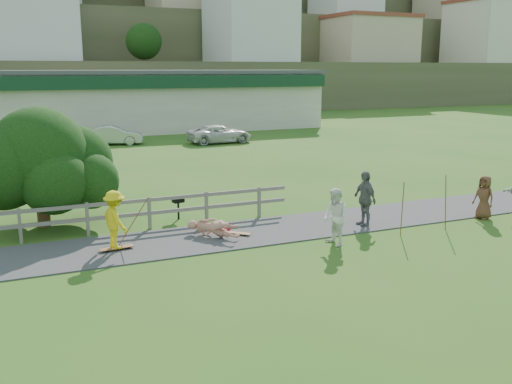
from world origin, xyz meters
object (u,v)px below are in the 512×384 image
(spectator_b, at_px, (365,199))
(spectator_c, at_px, (484,197))
(skater_rider, at_px, (115,223))
(skater_fallen, at_px, (213,228))
(tree, at_px, (41,181))
(car_white, at_px, (220,134))
(bbq, at_px, (178,208))
(car_silver, at_px, (113,135))
(spectator_a, at_px, (335,217))

(spectator_b, distance_m, spectator_c, 4.53)
(skater_rider, height_order, skater_fallen, skater_rider)
(tree, bearing_deg, skater_fallen, -36.77)
(car_white, relative_size, bbq, 5.72)
(car_silver, xyz_separation_m, bbq, (-1.47, -21.40, -0.26))
(spectator_a, relative_size, spectator_c, 1.12)
(skater_rider, bearing_deg, spectator_a, -125.55)
(car_white, bearing_deg, spectator_a, 164.88)
(spectator_a, distance_m, spectator_c, 6.52)
(car_white, bearing_deg, tree, 141.41)
(tree, xyz_separation_m, bbq, (4.45, -0.94, -1.16))
(skater_fallen, xyz_separation_m, car_silver, (1.10, 24.05, 0.34))
(spectator_b, relative_size, tree, 0.36)
(spectator_a, distance_m, car_silver, 26.34)
(spectator_b, height_order, bbq, spectator_b)
(skater_rider, distance_m, skater_fallen, 3.10)
(skater_rider, bearing_deg, bbq, -60.95)
(spectator_c, bearing_deg, bbq, -124.75)
(spectator_a, relative_size, car_silver, 0.43)
(bbq, bearing_deg, car_silver, 73.72)
(spectator_c, distance_m, bbq, 10.87)
(skater_rider, relative_size, spectator_b, 0.91)
(car_silver, bearing_deg, spectator_a, -161.27)
(skater_fallen, xyz_separation_m, spectator_c, (9.61, -1.63, 0.46))
(spectator_a, bearing_deg, bbq, -146.60)
(tree, bearing_deg, spectator_a, -36.19)
(skater_rider, xyz_separation_m, skater_fallen, (3.05, 0.13, -0.53))
(skater_fallen, bearing_deg, skater_rider, 144.70)
(skater_fallen, distance_m, tree, 6.13)
(spectator_a, bearing_deg, car_silver, -177.86)
(spectator_b, bearing_deg, bbq, -122.27)
(skater_rider, distance_m, bbq, 3.90)
(skater_fallen, relative_size, car_white, 0.38)
(skater_fallen, bearing_deg, bbq, 60.11)
(skater_fallen, bearing_deg, tree, 105.47)
(spectator_c, bearing_deg, car_silver, -173.17)
(skater_fallen, relative_size, spectator_a, 1.02)
(skater_fallen, bearing_deg, car_silver, 49.62)
(tree, bearing_deg, skater_rider, -64.74)
(skater_fallen, xyz_separation_m, car_white, (8.28, 21.93, 0.32))
(skater_fallen, bearing_deg, spectator_c, -47.41)
(spectator_c, xyz_separation_m, car_silver, (-8.51, 25.69, -0.12))
(skater_rider, relative_size, spectator_a, 0.98)
(bbq, bearing_deg, tree, 155.66)
(car_white, bearing_deg, bbq, 152.79)
(skater_rider, relative_size, car_silver, 0.43)
(tree, bearing_deg, spectator_c, -19.93)
(car_silver, height_order, car_white, car_silver)
(spectator_b, height_order, spectator_c, spectator_b)
(car_white, distance_m, tree, 22.54)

